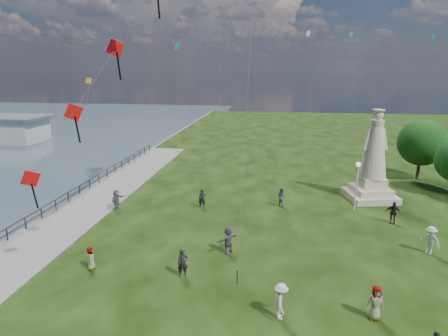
% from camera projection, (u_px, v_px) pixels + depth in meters
% --- Properties ---
extents(waterfront, '(200.00, 200.00, 1.51)m').
position_uv_depth(waterfront, '(47.00, 226.00, 29.41)').
color(waterfront, '#33464D').
rests_on(waterfront, ground).
extents(statue, '(4.93, 4.93, 8.40)m').
position_uv_depth(statue, '(373.00, 166.00, 34.56)').
color(statue, '#BBAC8E').
rests_on(statue, ground).
extents(lamppost, '(0.40, 0.40, 4.35)m').
position_uv_depth(lamppost, '(357.00, 176.00, 31.55)').
color(lamppost, silver).
rests_on(lamppost, ground).
extents(tree_row, '(7.69, 12.63, 6.62)m').
position_uv_depth(tree_row, '(444.00, 153.00, 37.64)').
color(tree_row, '#382314').
rests_on(tree_row, ground).
extents(person_0, '(0.74, 0.61, 1.74)m').
position_uv_depth(person_0, '(183.00, 263.00, 21.99)').
color(person_0, black).
rests_on(person_0, ground).
extents(person_2, '(0.77, 1.29, 1.89)m').
position_uv_depth(person_2, '(281.00, 301.00, 18.28)').
color(person_2, silver).
rests_on(person_2, ground).
extents(person_4, '(0.91, 0.61, 1.78)m').
position_uv_depth(person_4, '(375.00, 303.00, 18.25)').
color(person_4, '#595960').
rests_on(person_4, ground).
extents(person_5, '(1.02, 1.82, 1.85)m').
position_uv_depth(person_5, '(117.00, 200.00, 32.37)').
color(person_5, '#595960').
rests_on(person_5, ground).
extents(person_6, '(0.67, 0.49, 1.72)m').
position_uv_depth(person_6, '(202.00, 199.00, 32.83)').
color(person_6, black).
rests_on(person_6, ground).
extents(person_7, '(0.97, 0.97, 1.75)m').
position_uv_depth(person_7, '(282.00, 197.00, 33.29)').
color(person_7, '#595960').
rests_on(person_7, ground).
extents(person_8, '(1.36, 1.31, 1.93)m').
position_uv_depth(person_8, '(430.00, 240.00, 24.71)').
color(person_8, silver).
rests_on(person_8, ground).
extents(person_9, '(1.18, 0.86, 1.81)m').
position_uv_depth(person_9, '(393.00, 213.00, 29.57)').
color(person_9, black).
rests_on(person_9, ground).
extents(person_10, '(0.66, 0.82, 1.47)m').
position_uv_depth(person_10, '(91.00, 258.00, 22.84)').
color(person_10, '#595960').
rests_on(person_10, ground).
extents(person_11, '(1.67, 1.84, 1.88)m').
position_uv_depth(person_11, '(228.00, 240.00, 24.82)').
color(person_11, '#595960').
rests_on(person_11, ground).
extents(red_kite_train, '(11.19, 9.35, 20.31)m').
position_uv_depth(red_kite_train, '(112.00, 57.00, 20.73)').
color(red_kite_train, black).
rests_on(red_kite_train, ground).
extents(small_kites, '(31.99, 17.28, 23.72)m').
position_uv_depth(small_kites, '(285.00, 49.00, 36.07)').
color(small_kites, '#167B85').
rests_on(small_kites, ground).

